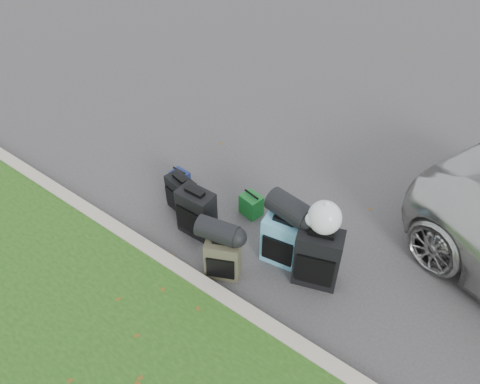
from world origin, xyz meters
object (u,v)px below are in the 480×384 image
Objects in this scene: suitcase_small_black at (182,194)px; suitcase_large_black_right at (318,258)px; suitcase_teal at (282,241)px; suitcase_olive at (223,258)px; tote_navy at (180,180)px; suitcase_large_black_left at (197,212)px; tote_green at (251,205)px.

suitcase_large_black_right is (2.15, 0.04, 0.13)m from suitcase_small_black.
suitcase_teal is at bearing 158.16° from suitcase_large_black_right.
suitcase_olive is 0.83× the size of suitcase_teal.
suitcase_teal is 0.51m from suitcase_large_black_right.
suitcase_teal is 2.02m from tote_navy.
suitcase_large_black_left is 1.21× the size of suitcase_olive.
suitcase_large_black_left is at bearing -31.87° from tote_navy.
suitcase_small_black is 2.15m from suitcase_large_black_right.
suitcase_large_black_right is at bearing 6.40° from suitcase_olive.
suitcase_large_black_left is 1.71m from suitcase_large_black_right.
suitcase_small_black is 0.51m from suitcase_large_black_left.
tote_green is at bearing 141.12° from suitcase_teal.
suitcase_olive reaches higher than tote_navy.
suitcase_large_black_right is (0.51, -0.02, 0.06)m from suitcase_teal.
suitcase_small_black is 1.69× the size of tote_green.
tote_navy is at bearing 153.88° from suitcase_large_black_right.
suitcase_teal is 2.48× the size of tote_navy.
suitcase_large_black_left is 0.83m from tote_green.
suitcase_large_black_right reaches higher than suitcase_olive.
suitcase_olive is at bearing -135.04° from suitcase_teal.
suitcase_large_black_right is (0.96, 0.60, 0.11)m from suitcase_olive.
tote_green is (-1.31, 0.47, -0.24)m from suitcase_large_black_right.
suitcase_olive is 1.78× the size of tote_green.
suitcase_teal is at bearing 28.51° from suitcase_olive.
suitcase_olive reaches higher than suitcase_small_black.
suitcase_large_black_left reaches higher than suitcase_teal.
suitcase_large_black_left is at bearing 168.78° from suitcase_large_black_right.
tote_green is (0.38, 0.71, -0.19)m from suitcase_large_black_left.
suitcase_large_black_left is 2.16× the size of tote_green.
suitcase_olive reaches higher than tote_green.
suitcase_teal is 0.86× the size of suitcase_large_black_right.
tote_green is at bearing 140.78° from suitcase_large_black_right.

